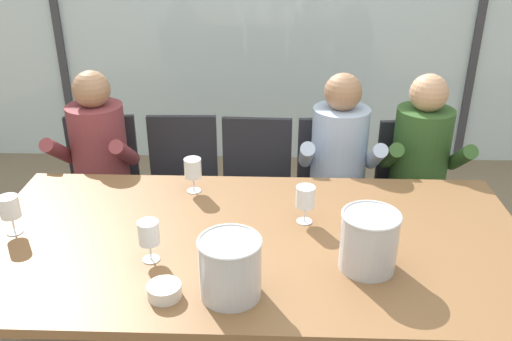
# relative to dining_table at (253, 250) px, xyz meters

# --- Properties ---
(ground) EXTENTS (14.00, 14.00, 0.00)m
(ground) POSITION_rel_dining_table_xyz_m (0.00, 1.00, -0.69)
(ground) COLOR #847056
(window_glass_panel) EXTENTS (7.54, 0.03, 2.60)m
(window_glass_panel) POSITION_rel_dining_table_xyz_m (0.00, 2.53, 0.61)
(window_glass_panel) COLOR silver
(window_glass_panel) RESTS_ON ground
(window_mullion_left) EXTENTS (0.06, 0.06, 2.60)m
(window_mullion_left) POSITION_rel_dining_table_xyz_m (-1.70, 2.51, 0.61)
(window_mullion_left) COLOR #38383D
(window_mullion_left) RESTS_ON ground
(window_mullion_right) EXTENTS (0.06, 0.06, 2.60)m
(window_mullion_right) POSITION_rel_dining_table_xyz_m (1.70, 2.51, 0.61)
(window_mullion_right) COLOR #38383D
(window_mullion_right) RESTS_ON ground
(dining_table) EXTENTS (2.34, 1.17, 0.76)m
(dining_table) POSITION_rel_dining_table_xyz_m (0.00, 0.00, 0.00)
(dining_table) COLOR brown
(dining_table) RESTS_ON ground
(chair_near_curtain) EXTENTS (0.49, 0.49, 0.89)m
(chair_near_curtain) POSITION_rel_dining_table_xyz_m (-0.96, 0.98, -0.17)
(chair_near_curtain) COLOR #232328
(chair_near_curtain) RESTS_ON ground
(chair_left_of_center) EXTENTS (0.46, 0.46, 0.89)m
(chair_left_of_center) POSITION_rel_dining_table_xyz_m (-0.47, 1.00, -0.17)
(chair_left_of_center) COLOR #232328
(chair_left_of_center) RESTS_ON ground
(chair_center) EXTENTS (0.45, 0.45, 0.89)m
(chair_center) POSITION_rel_dining_table_xyz_m (-0.02, 0.98, -0.17)
(chair_center) COLOR #232328
(chair_center) RESTS_ON ground
(chair_right_of_center) EXTENTS (0.48, 0.48, 0.89)m
(chair_right_of_center) POSITION_rel_dining_table_xyz_m (0.45, 1.00, -0.17)
(chair_right_of_center) COLOR #232328
(chair_right_of_center) RESTS_ON ground
(chair_near_window_right) EXTENTS (0.47, 0.47, 0.89)m
(chair_near_window_right) POSITION_rel_dining_table_xyz_m (0.92, 0.97, -0.17)
(chair_near_window_right) COLOR #232328
(chair_near_window_right) RESTS_ON ground
(person_maroon_top) EXTENTS (0.47, 0.62, 1.21)m
(person_maroon_top) POSITION_rel_dining_table_xyz_m (-0.94, 0.86, 0.01)
(person_maroon_top) COLOR brown
(person_maroon_top) RESTS_ON ground
(person_pale_blue_shirt) EXTENTS (0.47, 0.62, 1.21)m
(person_pale_blue_shirt) POSITION_rel_dining_table_xyz_m (0.46, 0.86, 0.01)
(person_pale_blue_shirt) COLOR #9EB2D1
(person_pale_blue_shirt) RESTS_ON ground
(person_olive_shirt) EXTENTS (0.47, 0.62, 1.21)m
(person_olive_shirt) POSITION_rel_dining_table_xyz_m (0.92, 0.86, 0.01)
(person_olive_shirt) COLOR #2D5123
(person_olive_shirt) RESTS_ON ground
(ice_bucket_primary) EXTENTS (0.23, 0.23, 0.24)m
(ice_bucket_primary) POSITION_rel_dining_table_xyz_m (0.45, -0.19, 0.18)
(ice_bucket_primary) COLOR #B7B7BC
(ice_bucket_primary) RESTS_ON dining_table
(ice_bucket_secondary) EXTENTS (0.23, 0.23, 0.23)m
(ice_bucket_secondary) POSITION_rel_dining_table_xyz_m (-0.07, -0.37, 0.18)
(ice_bucket_secondary) COLOR #B7B7BC
(ice_bucket_secondary) RESTS_ON dining_table
(tasting_bowl) EXTENTS (0.12, 0.12, 0.05)m
(tasting_bowl) POSITION_rel_dining_table_xyz_m (-0.30, -0.40, 0.09)
(tasting_bowl) COLOR silver
(tasting_bowl) RESTS_ON dining_table
(wine_glass_by_left_taster) EXTENTS (0.08, 0.08, 0.17)m
(wine_glass_by_left_taster) POSITION_rel_dining_table_xyz_m (-0.40, -0.17, 0.18)
(wine_glass_by_left_taster) COLOR silver
(wine_glass_by_left_taster) RESTS_ON dining_table
(wine_glass_near_bucket) EXTENTS (0.08, 0.08, 0.17)m
(wine_glass_near_bucket) POSITION_rel_dining_table_xyz_m (-1.03, 0.01, 0.18)
(wine_glass_near_bucket) COLOR silver
(wine_glass_near_bucket) RESTS_ON dining_table
(wine_glass_center_pour) EXTENTS (0.08, 0.08, 0.17)m
(wine_glass_center_pour) POSITION_rel_dining_table_xyz_m (-0.31, 0.42, 0.19)
(wine_glass_center_pour) COLOR silver
(wine_glass_center_pour) RESTS_ON dining_table
(wine_glass_by_right_taster) EXTENTS (0.08, 0.08, 0.17)m
(wine_glass_by_right_taster) POSITION_rel_dining_table_xyz_m (0.22, 0.14, 0.18)
(wine_glass_by_right_taster) COLOR silver
(wine_glass_by_right_taster) RESTS_ON dining_table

